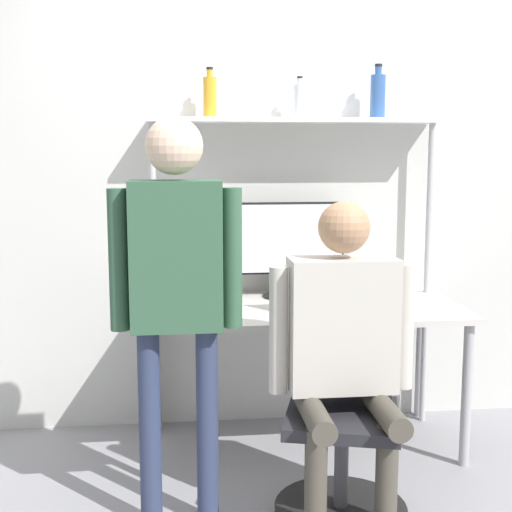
{
  "coord_description": "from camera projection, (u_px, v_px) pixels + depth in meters",
  "views": [
    {
      "loc": [
        -0.64,
        -3.13,
        1.55
      ],
      "look_at": [
        -0.31,
        -0.16,
        1.1
      ],
      "focal_mm": 50.0,
      "sensor_mm": 36.0,
      "label": 1
    }
  ],
  "objects": [
    {
      "name": "bottle_blue",
      "position": [
        378.0,
        95.0,
        3.82
      ],
      "size": [
        0.08,
        0.08,
        0.29
      ],
      "color": "#335999",
      "rests_on": "shelf_unit"
    },
    {
      "name": "person_seated",
      "position": [
        344.0,
        337.0,
        2.9
      ],
      "size": [
        0.61,
        0.47,
        1.35
      ],
      "color": "#4C473D",
      "rests_on": "ground_plane"
    },
    {
      "name": "office_chair",
      "position": [
        342.0,
        451.0,
        3.02
      ],
      "size": [
        0.57,
        0.57,
        0.92
      ],
      "color": "black",
      "rests_on": "ground_plane"
    },
    {
      "name": "wall_back",
      "position": [
        290.0,
        186.0,
        4.0
      ],
      "size": [
        8.0,
        0.06,
        2.7
      ],
      "color": "silver",
      "rests_on": "ground_plane"
    },
    {
      "name": "bottle_amber",
      "position": [
        210.0,
        96.0,
        3.72
      ],
      "size": [
        0.07,
        0.07,
        0.26
      ],
      "color": "gold",
      "rests_on": "shelf_unit"
    },
    {
      "name": "monitor",
      "position": [
        284.0,
        244.0,
        3.85
      ],
      "size": [
        0.66,
        0.23,
        0.52
      ],
      "color": "black",
      "rests_on": "desk"
    },
    {
      "name": "desk",
      "position": [
        302.0,
        320.0,
        3.68
      ],
      "size": [
        1.64,
        0.79,
        0.75
      ],
      "color": "beige",
      "rests_on": "ground_plane"
    },
    {
      "name": "person_standing",
      "position": [
        176.0,
        271.0,
        2.83
      ],
      "size": [
        0.53,
        0.23,
        1.68
      ],
      "color": "#2D3856",
      "rests_on": "ground_plane"
    },
    {
      "name": "ground_plane",
      "position": [
        316.0,
        480.0,
        3.37
      ],
      "size": [
        12.0,
        12.0,
        0.0
      ],
      "primitive_type": "plane",
      "color": "gray"
    },
    {
      "name": "bottle_clear",
      "position": [
        300.0,
        100.0,
        3.78
      ],
      "size": [
        0.06,
        0.06,
        0.22
      ],
      "color": "silver",
      "rests_on": "shelf_unit"
    },
    {
      "name": "shelf_unit",
      "position": [
        295.0,
        172.0,
        3.83
      ],
      "size": [
        1.56,
        0.24,
        1.72
      ],
      "color": "white",
      "rests_on": "ground_plane"
    },
    {
      "name": "cell_phone",
      "position": [
        360.0,
        316.0,
        3.42
      ],
      "size": [
        0.07,
        0.15,
        0.01
      ],
      "color": "black",
      "rests_on": "desk"
    },
    {
      "name": "laptop",
      "position": [
        310.0,
        301.0,
        3.47
      ],
      "size": [
        0.29,
        0.23,
        0.23
      ],
      "color": "#333338",
      "rests_on": "desk"
    }
  ]
}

